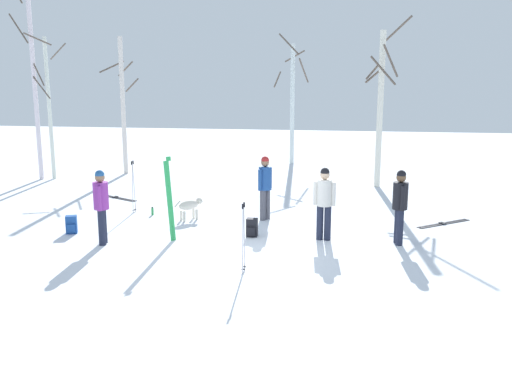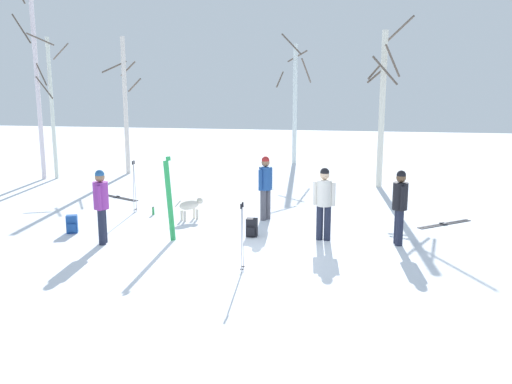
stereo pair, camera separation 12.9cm
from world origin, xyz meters
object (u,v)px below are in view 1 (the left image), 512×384
(birch_tree_1, at_px, (49,106))
(water_bottle_0, at_px, (152,211))
(person_0, at_px, (265,184))
(birch_tree_0, at_px, (33,71))
(person_1, at_px, (101,202))
(birch_tree_4, at_px, (381,104))
(person_3, at_px, (400,202))
(birch_tree_3, at_px, (292,100))
(person_2, at_px, (324,199))
(ski_pair_lying_0, at_px, (444,224))
(birch_tree_2, at_px, (123,104))
(ski_poles_1, at_px, (244,235))
(ski_poles_0, at_px, (133,185))
(backpack_0, at_px, (252,228))
(dog, at_px, (190,206))
(ski_pair_planted_0, at_px, (170,200))
(ski_pair_lying_1, at_px, (116,198))
(backpack_1, at_px, (71,225))

(birch_tree_1, bearing_deg, water_bottle_0, -40.97)
(person_0, relative_size, birch_tree_0, 0.22)
(person_1, distance_m, birch_tree_4, 10.59)
(person_1, height_order, person_3, same)
(birch_tree_3, bearing_deg, birch_tree_0, -147.85)
(person_1, bearing_deg, person_2, 13.25)
(ski_pair_lying_0, height_order, birch_tree_2, birch_tree_2)
(person_1, bearing_deg, birch_tree_4, 51.29)
(ski_poles_1, distance_m, birch_tree_2, 12.77)
(ski_poles_0, xyz_separation_m, birch_tree_0, (-5.44, 4.48, 3.20))
(person_3, relative_size, backpack_0, 3.90)
(ski_poles_1, relative_size, birch_tree_1, 0.27)
(backpack_0, bearing_deg, person_0, 87.80)
(person_3, relative_size, dog, 2.43)
(ski_pair_planted_0, height_order, ski_pair_lying_1, ski_pair_planted_0)
(ski_pair_lying_0, height_order, backpack_1, backpack_1)
(person_1, height_order, ski_poles_0, person_1)
(backpack_1, bearing_deg, ski_poles_0, 73.62)
(ski_pair_lying_0, bearing_deg, ski_poles_0, -179.51)
(birch_tree_1, bearing_deg, backpack_1, -58.34)
(backpack_0, distance_m, birch_tree_1, 11.22)
(birch_tree_0, relative_size, birch_tree_1, 1.48)
(backpack_0, bearing_deg, water_bottle_0, 151.50)
(ski_poles_0, relative_size, backpack_1, 3.34)
(person_3, bearing_deg, birch_tree_1, 151.31)
(person_2, distance_m, birch_tree_0, 12.95)
(ski_poles_1, distance_m, birch_tree_0, 13.33)
(ski_poles_1, xyz_separation_m, birch_tree_3, (-0.54, 14.45, 2.04))
(backpack_1, height_order, birch_tree_1, birch_tree_1)
(ski_pair_lying_0, relative_size, birch_tree_3, 0.27)
(person_2, height_order, birch_tree_2, birch_tree_2)
(person_3, xyz_separation_m, birch_tree_4, (-0.15, 7.03, 1.87))
(ski_pair_lying_0, bearing_deg, birch_tree_1, 161.14)
(person_0, distance_m, ski_pair_lying_0, 4.78)
(ski_poles_0, bearing_deg, backpack_0, -27.14)
(dog, xyz_separation_m, ski_pair_lying_0, (6.64, 0.65, -0.38))
(ski_poles_0, height_order, birch_tree_0, birch_tree_0)
(ski_pair_lying_0, bearing_deg, birch_tree_3, 116.67)
(ski_pair_lying_1, distance_m, birch_tree_1, 5.44)
(ski_pair_lying_0, bearing_deg, person_0, -176.35)
(ski_pair_lying_1, bearing_deg, person_3, -23.90)
(ski_pair_lying_1, relative_size, water_bottle_0, 7.34)
(ski_pair_lying_1, relative_size, ski_poles_0, 1.13)
(ski_pair_lying_0, bearing_deg, backpack_0, -157.35)
(birch_tree_3, bearing_deg, backpack_0, -88.68)
(person_2, bearing_deg, birch_tree_4, 77.44)
(ski_poles_0, bearing_deg, ski_poles_1, -47.81)
(ski_pair_planted_0, bearing_deg, water_bottle_0, 118.62)
(person_1, height_order, water_bottle_0, person_1)
(person_3, height_order, ski_pair_lying_1, person_3)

